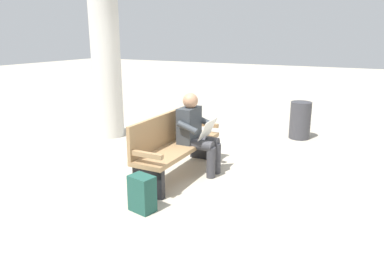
% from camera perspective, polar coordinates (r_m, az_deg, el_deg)
% --- Properties ---
extents(ground_plane, '(40.00, 40.00, 0.00)m').
position_cam_1_polar(ground_plane, '(5.28, -2.00, -7.44)').
color(ground_plane, '#B7AD99').
extents(bench_near, '(1.81, 0.50, 0.90)m').
position_cam_1_polar(bench_near, '(5.16, -2.73, -2.57)').
color(bench_near, '#9E7A51').
rests_on(bench_near, ground).
extents(person_seated, '(0.57, 0.58, 1.18)m').
position_cam_1_polar(person_seated, '(5.19, 0.65, -0.51)').
color(person_seated, '#33383D').
rests_on(person_seated, ground).
extents(backpack, '(0.28, 0.32, 0.43)m').
position_cam_1_polar(backpack, '(4.23, -7.88, -10.30)').
color(backpack, '#1E4C42').
rests_on(backpack, ground).
extents(support_pillar, '(0.56, 0.56, 3.12)m').
position_cam_1_polar(support_pillar, '(7.21, -13.55, 10.85)').
color(support_pillar, beige).
rests_on(support_pillar, ground).
extents(trash_bin, '(0.40, 0.40, 0.73)m').
position_cam_1_polar(trash_bin, '(7.31, 16.85, 1.19)').
color(trash_bin, '#38383D').
rests_on(trash_bin, ground).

